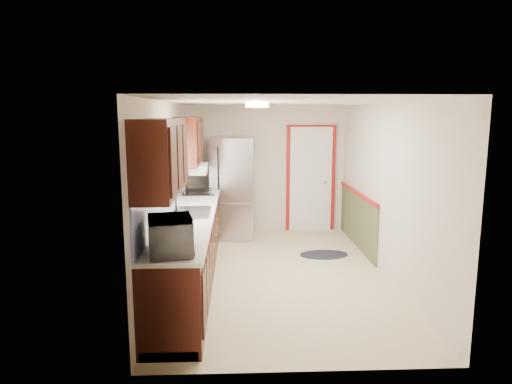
{
  "coord_description": "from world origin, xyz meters",
  "views": [
    {
      "loc": [
        -0.57,
        -6.17,
        2.25
      ],
      "look_at": [
        -0.3,
        0.19,
        1.15
      ],
      "focal_mm": 32.0,
      "sensor_mm": 36.0,
      "label": 1
    }
  ],
  "objects": [
    {
      "name": "back_wall_trim",
      "position": [
        0.99,
        2.21,
        0.89
      ],
      "size": [
        1.12,
        2.3,
        2.08
      ],
      "color": "maroon",
      "rests_on": "ground"
    },
    {
      "name": "rug",
      "position": [
        0.83,
        0.84,
        0.01
      ],
      "size": [
        0.82,
        0.56,
        0.01
      ],
      "primitive_type": "ellipsoid",
      "rotation": [
        0.0,
        0.0,
        0.07
      ],
      "color": "black",
      "rests_on": "ground"
    },
    {
      "name": "refrigerator",
      "position": [
        -0.64,
        2.05,
        0.91
      ],
      "size": [
        0.83,
        0.8,
        1.83
      ],
      "rotation": [
        0.0,
        0.0,
        -0.1
      ],
      "color": "#B7B7BC",
      "rests_on": "ground"
    },
    {
      "name": "kitchen_run",
      "position": [
        -1.24,
        -0.29,
        0.81
      ],
      "size": [
        0.63,
        4.0,
        2.2
      ],
      "color": "#33110B",
      "rests_on": "ground"
    },
    {
      "name": "microwave",
      "position": [
        -1.2,
        -1.95,
        1.14
      ],
      "size": [
        0.45,
        0.66,
        0.41
      ],
      "primitive_type": "imported",
      "rotation": [
        0.0,
        0.0,
        1.78
      ],
      "color": "white",
      "rests_on": "kitchen_run"
    },
    {
      "name": "ceiling_fixture",
      "position": [
        -0.3,
        -0.2,
        2.36
      ],
      "size": [
        0.3,
        0.3,
        0.06
      ],
      "primitive_type": "cylinder",
      "color": "#FFD88C",
      "rests_on": "room_shell"
    },
    {
      "name": "room_shell",
      "position": [
        0.0,
        0.0,
        1.2
      ],
      "size": [
        3.2,
        5.2,
        2.52
      ],
      "color": "beige",
      "rests_on": "ground"
    },
    {
      "name": "cooktop",
      "position": [
        -1.19,
        1.4,
        0.95
      ],
      "size": [
        0.53,
        0.63,
        0.02
      ],
      "primitive_type": "cube",
      "color": "black",
      "rests_on": "kitchen_run"
    }
  ]
}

